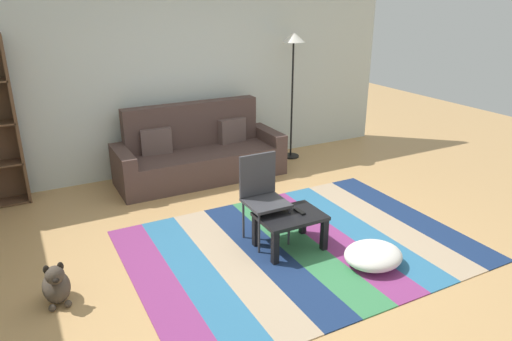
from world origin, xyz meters
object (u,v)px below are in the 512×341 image
object	(u,v)px
couch	(199,154)
tv_remote	(299,211)
folding_chair	(262,191)
standing_lamp	(293,54)
coffee_table	(290,221)
pouf	(373,255)
dog	(56,285)

from	to	relation	value
couch	tv_remote	bearing A→B (deg)	-85.32
folding_chair	tv_remote	bearing A→B (deg)	-32.92
standing_lamp	tv_remote	size ratio (longest dim) A/B	12.51
coffee_table	folding_chair	xyz separation A→B (m)	(-0.15, 0.31, 0.24)
pouf	tv_remote	distance (m)	0.81
pouf	folding_chair	bearing A→B (deg)	124.89
dog	tv_remote	size ratio (longest dim) A/B	2.65
tv_remote	folding_chair	xyz separation A→B (m)	(-0.26, 0.31, 0.15)
dog	coffee_table	bearing A→B (deg)	-3.87
couch	coffee_table	bearing A→B (deg)	-88.05
dog	standing_lamp	distance (m)	4.50
couch	tv_remote	world-z (taller)	couch
standing_lamp	couch	bearing A→B (deg)	-174.97
dog	tv_remote	bearing A→B (deg)	-3.67
standing_lamp	folding_chair	size ratio (longest dim) A/B	2.08
dog	standing_lamp	xyz separation A→B (m)	(3.64, 2.24, 1.41)
coffee_table	standing_lamp	world-z (taller)	standing_lamp
coffee_table	pouf	world-z (taller)	coffee_table
folding_chair	dog	bearing A→B (deg)	-158.35
coffee_table	couch	bearing A→B (deg)	91.95
folding_chair	coffee_table	bearing A→B (deg)	-46.87
folding_chair	couch	bearing A→B (deg)	104.91
couch	standing_lamp	size ratio (longest dim) A/B	1.20
pouf	dog	world-z (taller)	dog
dog	folding_chair	distance (m)	2.05
dog	tv_remote	xyz separation A→B (m)	(2.26, -0.15, 0.22)
pouf	folding_chair	distance (m)	1.24
tv_remote	folding_chair	bearing A→B (deg)	127.97
tv_remote	coffee_table	bearing A→B (deg)	178.30
coffee_table	tv_remote	world-z (taller)	tv_remote
couch	pouf	world-z (taller)	couch
couch	folding_chair	size ratio (longest dim) A/B	2.51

